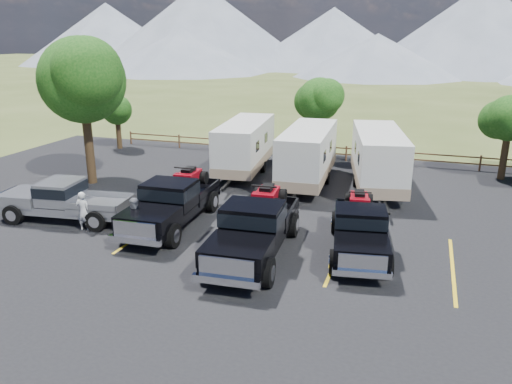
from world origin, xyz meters
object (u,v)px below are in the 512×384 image
(rig_left, at_px, (173,201))
(person_a, at_px, (83,211))
(person_b, at_px, (136,219))
(pickup_silver, at_px, (65,200))
(rig_center, at_px, (255,226))
(tree_big_nw, at_px, (82,80))
(trailer_left, at_px, (245,146))
(trailer_center, at_px, (308,155))
(trailer_right, at_px, (378,159))
(rig_right, at_px, (360,227))

(rig_left, bearing_deg, person_a, -153.40)
(person_b, bearing_deg, pickup_silver, 154.73)
(rig_center, height_order, person_a, rig_center)
(pickup_silver, height_order, person_b, pickup_silver)
(person_a, bearing_deg, rig_left, -157.87)
(tree_big_nw, relative_size, person_a, 4.65)
(person_a, bearing_deg, rig_center, 173.01)
(trailer_left, relative_size, person_a, 5.15)
(trailer_center, distance_m, trailer_right, 3.69)
(rig_center, bearing_deg, person_b, 178.80)
(rig_left, bearing_deg, pickup_silver, -169.94)
(trailer_left, xyz_separation_m, pickup_silver, (-4.74, -10.03, -0.63))
(tree_big_nw, xyz_separation_m, trailer_left, (7.32, 4.68, -3.99))
(rig_right, xyz_separation_m, trailer_left, (-7.88, 9.23, 0.61))
(tree_big_nw, relative_size, person_b, 4.50)
(trailer_right, bearing_deg, rig_center, -120.68)
(tree_big_nw, xyz_separation_m, rig_right, (15.20, -4.55, -4.60))
(rig_right, relative_size, trailer_left, 0.71)
(rig_center, bearing_deg, trailer_center, 87.61)
(tree_big_nw, bearing_deg, trailer_right, 14.23)
(tree_big_nw, height_order, rig_right, tree_big_nw)
(tree_big_nw, height_order, trailer_left, tree_big_nw)
(trailer_center, height_order, pickup_silver, trailer_center)
(rig_left, height_order, person_a, rig_left)
(rig_right, distance_m, trailer_center, 8.97)
(rig_right, distance_m, pickup_silver, 12.64)
(rig_center, height_order, trailer_left, trailer_left)
(rig_center, xyz_separation_m, pickup_silver, (-9.00, 0.71, -0.16))
(tree_big_nw, bearing_deg, trailer_center, 17.24)
(trailer_center, bearing_deg, person_b, -118.89)
(rig_left, relative_size, person_b, 3.85)
(rig_left, height_order, trailer_left, trailer_left)
(rig_left, relative_size, trailer_right, 0.75)
(rig_center, height_order, pickup_silver, rig_center)
(trailer_center, height_order, person_a, trailer_center)
(rig_center, distance_m, trailer_right, 10.46)
(pickup_silver, bearing_deg, trailer_right, 119.16)
(rig_center, relative_size, trailer_center, 0.79)
(tree_big_nw, distance_m, trailer_center, 12.52)
(trailer_left, distance_m, person_a, 11.27)
(trailer_center, bearing_deg, tree_big_nw, -166.26)
(person_a, bearing_deg, trailer_right, -145.15)
(trailer_right, xyz_separation_m, person_a, (-10.95, -9.89, -0.77))
(rig_center, xyz_separation_m, trailer_right, (3.44, 9.86, 0.51))
(rig_left, height_order, trailer_right, trailer_right)
(rig_center, relative_size, person_b, 3.99)
(rig_left, relative_size, trailer_left, 0.77)
(rig_center, relative_size, pickup_silver, 1.12)
(tree_big_nw, relative_size, rig_center, 1.13)
(trailer_right, xyz_separation_m, pickup_silver, (-12.44, -9.15, -0.67))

